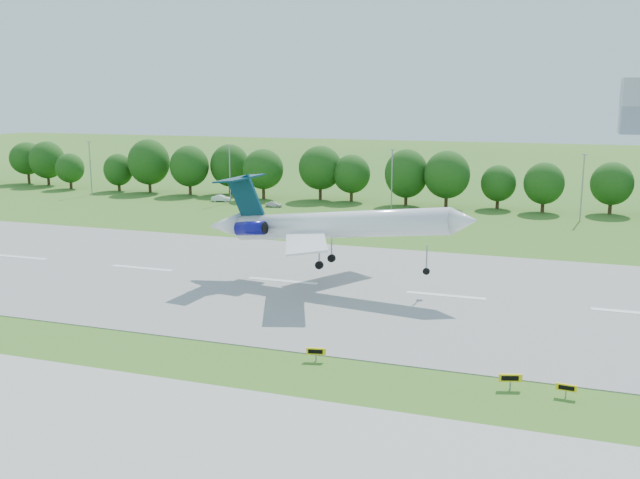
{
  "coord_description": "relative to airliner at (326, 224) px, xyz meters",
  "views": [
    {
      "loc": [
        11.96,
        -53.54,
        22.52
      ],
      "look_at": [
        -12.75,
        18.0,
        7.1
      ],
      "focal_mm": 40.0,
      "sensor_mm": 36.0,
      "label": 1
    }
  ],
  "objects": [
    {
      "name": "airliner",
      "position": [
        0.0,
        0.0,
        0.0
      ],
      "size": [
        33.92,
        24.53,
        10.55
      ],
      "rotation": [
        0.0,
        -0.1,
        -0.06
      ],
      "color": "white",
      "rests_on": "ground"
    },
    {
      "name": "runway",
      "position": [
        14.42,
        -0.11,
        -7.45
      ],
      "size": [
        400.0,
        45.0,
        0.08
      ],
      "primitive_type": "cube",
      "color": "gray",
      "rests_on": "ground"
    },
    {
      "name": "taxi_sign_centre",
      "position": [
        23.4,
        -24.67,
        -6.56
      ],
      "size": [
        1.78,
        0.72,
        1.26
      ],
      "rotation": [
        0.0,
        0.0,
        0.3
      ],
      "color": "gray",
      "rests_on": "ground"
    },
    {
      "name": "tree_line",
      "position": [
        14.42,
        66.89,
        -1.3
      ],
      "size": [
        288.4,
        8.4,
        10.4
      ],
      "color": "#382314",
      "rests_on": "ground"
    },
    {
      "name": "service_vehicle_b",
      "position": [
        -29.47,
        54.07,
        -6.91
      ],
      "size": [
        3.53,
        1.7,
        1.16
      ],
      "primitive_type": "imported",
      "rotation": [
        0.0,
        0.0,
        1.67
      ],
      "color": "silver",
      "rests_on": "ground"
    },
    {
      "name": "ground",
      "position": [
        14.42,
        -25.11,
        -7.49
      ],
      "size": [
        600.0,
        600.0,
        0.0
      ],
      "primitive_type": "plane",
      "color": "#315E18",
      "rests_on": "ground"
    },
    {
      "name": "service_vehicle_a",
      "position": [
        -43.17,
        57.63,
        -6.81
      ],
      "size": [
        4.3,
        2.12,
        1.35
      ],
      "primitive_type": "imported",
      "rotation": [
        0.0,
        0.0,
        1.74
      ],
      "color": "white",
      "rests_on": "ground"
    },
    {
      "name": "taxi_sign_left",
      "position": [
        7.13,
        -23.95,
        -6.61
      ],
      "size": [
        1.69,
        0.54,
        1.19
      ],
      "rotation": [
        0.0,
        0.0,
        0.21
      ],
      "color": "gray",
      "rests_on": "ground"
    },
    {
      "name": "light_poles",
      "position": [
        11.92,
        56.89,
        -1.15
      ],
      "size": [
        175.9,
        0.25,
        12.19
      ],
      "color": "gray",
      "rests_on": "ground"
    },
    {
      "name": "taxi_sign_right",
      "position": [
        27.51,
        -24.87,
        -6.69
      ],
      "size": [
        1.54,
        0.29,
        1.08
      ],
      "rotation": [
        0.0,
        0.0,
        -0.07
      ],
      "color": "gray",
      "rests_on": "ground"
    }
  ]
}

